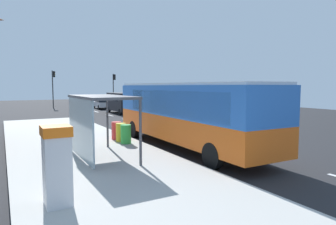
% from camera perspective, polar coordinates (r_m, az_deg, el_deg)
% --- Properties ---
extents(ground_plane, '(56.00, 92.00, 0.04)m').
position_cam_1_polar(ground_plane, '(26.87, -8.39, -1.52)').
color(ground_plane, '#262628').
extents(sidewalk_platform, '(6.20, 30.00, 0.18)m').
position_cam_1_polar(sidewalk_platform, '(13.63, -15.43, -7.66)').
color(sidewalk_platform, beige).
rests_on(sidewalk_platform, ground).
extents(lane_stripe_seg_1, '(0.16, 2.20, 0.01)m').
position_cam_1_polar(lane_stripe_seg_1, '(14.29, 15.02, -7.41)').
color(lane_stripe_seg_1, silver).
rests_on(lane_stripe_seg_1, ground).
extents(lane_stripe_seg_2, '(0.16, 2.20, 0.01)m').
position_cam_1_polar(lane_stripe_seg_2, '(18.12, 3.86, -4.60)').
color(lane_stripe_seg_2, silver).
rests_on(lane_stripe_seg_2, ground).
extents(lane_stripe_seg_3, '(0.16, 2.20, 0.01)m').
position_cam_1_polar(lane_stripe_seg_3, '(22.42, -3.18, -2.72)').
color(lane_stripe_seg_3, silver).
rests_on(lane_stripe_seg_3, ground).
extents(lane_stripe_seg_4, '(0.16, 2.20, 0.01)m').
position_cam_1_polar(lane_stripe_seg_4, '(26.96, -7.89, -1.44)').
color(lane_stripe_seg_4, silver).
rests_on(lane_stripe_seg_4, ground).
extents(lane_stripe_seg_5, '(0.16, 2.20, 0.01)m').
position_cam_1_polar(lane_stripe_seg_5, '(31.64, -11.22, -0.52)').
color(lane_stripe_seg_5, silver).
rests_on(lane_stripe_seg_5, ground).
extents(lane_stripe_seg_6, '(0.16, 2.20, 0.01)m').
position_cam_1_polar(lane_stripe_seg_6, '(36.40, -13.69, 0.16)').
color(lane_stripe_seg_6, silver).
rests_on(lane_stripe_seg_6, ground).
extents(lane_stripe_seg_7, '(0.16, 2.20, 0.01)m').
position_cam_1_polar(lane_stripe_seg_7, '(41.22, -15.58, 0.68)').
color(lane_stripe_seg_7, silver).
rests_on(lane_stripe_seg_7, ground).
extents(bus, '(2.67, 11.05, 3.21)m').
position_cam_1_polar(bus, '(14.56, 3.33, 0.31)').
color(bus, orange).
rests_on(bus, ground).
extents(white_van, '(2.12, 5.24, 2.30)m').
position_cam_1_polar(white_van, '(33.54, -8.87, 2.12)').
color(white_van, black).
rests_on(white_van, ground).
extents(sedan_near, '(1.99, 4.47, 1.52)m').
position_cam_1_polar(sedan_near, '(50.26, -15.76, 2.34)').
color(sedan_near, navy).
rests_on(sedan_near, ground).
extents(sedan_far, '(2.05, 4.50, 1.52)m').
position_cam_1_polar(sedan_far, '(40.80, -12.50, 1.81)').
color(sedan_far, '#B7B7BC').
rests_on(sedan_far, ground).
extents(ticket_machine, '(0.66, 0.76, 1.94)m').
position_cam_1_polar(ticket_machine, '(7.71, -20.60, -9.42)').
color(ticket_machine, silver).
rests_on(ticket_machine, sidewalk_platform).
extents(recycling_bin_green, '(0.52, 0.52, 0.95)m').
position_cam_1_polar(recycling_bin_green, '(15.01, -8.13, -4.16)').
color(recycling_bin_green, green).
rests_on(recycling_bin_green, sidewalk_platform).
extents(recycling_bin_yellow, '(0.52, 0.52, 0.95)m').
position_cam_1_polar(recycling_bin_yellow, '(15.66, -9.06, -3.78)').
color(recycling_bin_yellow, yellow).
rests_on(recycling_bin_yellow, sidewalk_platform).
extents(recycling_bin_red, '(0.52, 0.52, 0.95)m').
position_cam_1_polar(recycling_bin_red, '(16.31, -9.92, -3.44)').
color(recycling_bin_red, red).
rests_on(recycling_bin_red, sidewalk_platform).
extents(traffic_light_near_side, '(0.49, 0.28, 4.91)m').
position_cam_1_polar(traffic_light_near_side, '(46.06, -10.39, 5.30)').
color(traffic_light_near_side, '#2D2D2D').
rests_on(traffic_light_near_side, ground).
extents(traffic_light_far_side, '(0.49, 0.28, 5.22)m').
position_cam_1_polar(traffic_light_far_side, '(44.80, -21.23, 5.28)').
color(traffic_light_far_side, '#2D2D2D').
rests_on(traffic_light_far_side, ground).
extents(bus_shelter, '(1.80, 4.00, 2.50)m').
position_cam_1_polar(bus_shelter, '(12.03, -14.14, 0.36)').
color(bus_shelter, '#4C4C51').
rests_on(bus_shelter, sidewalk_platform).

